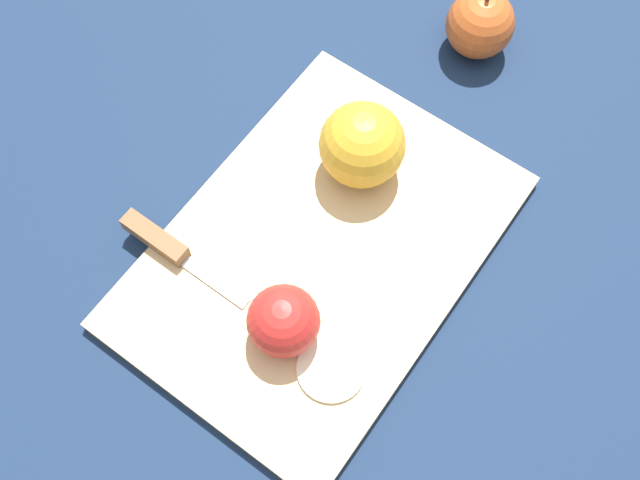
{
  "coord_description": "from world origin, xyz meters",
  "views": [
    {
      "loc": [
        0.26,
        0.16,
        0.72
      ],
      "look_at": [
        0.0,
        0.0,
        0.04
      ],
      "focal_mm": 42.0,
      "sensor_mm": 36.0,
      "label": 1
    }
  ],
  "objects_px": {
    "apple_half_right": "(283,321)",
    "knife": "(161,242)",
    "apple_half_left": "(362,145)",
    "apple_whole": "(480,24)"
  },
  "relations": [
    {
      "from": "apple_half_right",
      "to": "knife",
      "type": "bearing_deg",
      "value": 12.56
    },
    {
      "from": "apple_half_left",
      "to": "apple_whole",
      "type": "distance_m",
      "value": 0.22
    },
    {
      "from": "apple_half_right",
      "to": "knife",
      "type": "xyz_separation_m",
      "value": [
        -0.01,
        -0.16,
        -0.03
      ]
    },
    {
      "from": "knife",
      "to": "apple_whole",
      "type": "relative_size",
      "value": 1.72
    },
    {
      "from": "apple_half_left",
      "to": "apple_whole",
      "type": "bearing_deg",
      "value": -140.37
    },
    {
      "from": "apple_half_left",
      "to": "apple_whole",
      "type": "height_order",
      "value": "apple_half_left"
    },
    {
      "from": "apple_half_right",
      "to": "apple_whole",
      "type": "distance_m",
      "value": 0.42
    },
    {
      "from": "apple_half_right",
      "to": "knife",
      "type": "relative_size",
      "value": 0.45
    },
    {
      "from": "apple_half_right",
      "to": "apple_half_left",
      "type": "bearing_deg",
      "value": -64.38
    },
    {
      "from": "knife",
      "to": "apple_whole",
      "type": "distance_m",
      "value": 0.44
    }
  ]
}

